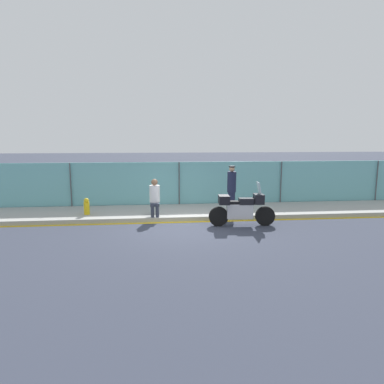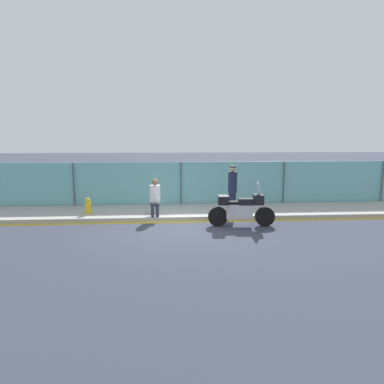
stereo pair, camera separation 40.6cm
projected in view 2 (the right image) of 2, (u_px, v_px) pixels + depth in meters
ground_plane at (185, 228)px, 11.74m from camera, size 120.00×120.00×0.00m
sidewalk at (182, 212)px, 13.92m from camera, size 34.34×2.56×0.16m
curb_paint_stripe at (184, 222)px, 12.59m from camera, size 34.34×0.18×0.01m
storefront_fence at (181, 185)px, 15.13m from camera, size 32.62×0.17×2.02m
motorcycle at (241, 209)px, 11.92m from camera, size 2.34×0.60×1.55m
officer_standing at (232, 189)px, 13.36m from camera, size 0.35×0.35×1.82m
person_seated_on_curb at (155, 195)px, 12.94m from camera, size 0.39×0.71×1.38m
fire_hydrant at (88, 206)px, 13.19m from camera, size 0.22×0.27×0.63m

